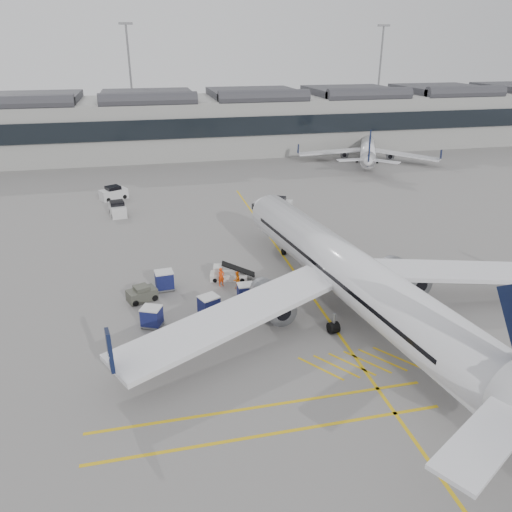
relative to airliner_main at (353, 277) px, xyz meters
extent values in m
plane|color=gray|center=(-12.17, 0.16, -3.54)|extent=(220.00, 220.00, 0.00)
cube|color=#9E9E99|center=(-12.17, 72.16, 1.96)|extent=(200.00, 20.00, 11.00)
cube|color=black|center=(-12.17, 61.96, 2.96)|extent=(200.00, 0.50, 3.60)
cube|color=#38383D|center=(-12.17, 72.16, 8.16)|extent=(200.00, 18.00, 1.40)
cylinder|color=slate|center=(-17.17, 86.16, 8.96)|extent=(0.44, 0.44, 25.00)
cube|color=slate|center=(-17.17, 86.16, 21.66)|extent=(3.00, 0.60, 0.50)
cylinder|color=slate|center=(42.83, 86.16, 8.96)|extent=(0.44, 0.44, 25.00)
cube|color=slate|center=(42.83, 86.16, 21.66)|extent=(3.00, 0.60, 0.50)
cube|color=gold|center=(-2.17, 10.16, -3.53)|extent=(0.25, 60.00, 0.01)
cylinder|color=white|center=(-0.11, 0.77, 0.06)|extent=(9.26, 34.56, 4.30)
cone|color=white|center=(-2.95, 20.00, 0.06)|extent=(4.92, 5.15, 4.30)
cube|color=white|center=(-10.61, -2.51, -0.97)|extent=(19.24, 12.33, 0.40)
cube|color=white|center=(10.88, 0.66, -0.97)|extent=(19.85, 7.30, 0.40)
cylinder|color=slate|center=(-6.76, 0.37, -1.77)|extent=(2.98, 4.42, 2.40)
cylinder|color=slate|center=(6.36, 2.30, -1.77)|extent=(2.98, 4.42, 2.40)
cylinder|color=black|center=(-2.03, 13.78, -3.17)|extent=(0.42, 0.77, 0.73)
cylinder|color=black|center=(-2.52, -2.48, -3.08)|extent=(0.93, 1.02, 0.91)
cylinder|color=black|center=(3.13, -1.64, -3.08)|extent=(0.93, 1.02, 0.91)
cylinder|color=white|center=(26.88, 55.68, -1.17)|extent=(11.89, 21.74, 2.83)
cone|color=white|center=(32.15, 67.34, -1.17)|extent=(3.82, 3.91, 2.83)
cone|color=white|center=(21.48, 43.75, -0.87)|extent=(4.07, 4.46, 2.83)
cube|color=white|center=(19.90, 57.60, -1.85)|extent=(13.02, 4.11, 0.26)
cube|color=white|center=(32.93, 51.70, -1.85)|extent=(11.28, 10.62, 0.26)
cylinder|color=slate|center=(23.05, 57.82, -2.37)|extent=(2.56, 3.12, 1.58)
cylinder|color=slate|center=(31.01, 54.22, -2.37)|extent=(2.56, 3.12, 1.58)
cube|color=black|center=(21.66, 44.16, 1.24)|extent=(2.57, 5.31, 6.30)
cylinder|color=black|center=(30.44, 63.56, -3.30)|extent=(0.39, 0.53, 0.48)
cylinder|color=black|center=(24.39, 54.74, -3.24)|extent=(0.73, 0.77, 0.60)
cylinder|color=black|center=(27.81, 53.19, -3.24)|extent=(0.73, 0.77, 0.60)
cube|color=silver|center=(-8.99, 9.08, -3.21)|extent=(3.83, 2.13, 0.67)
cube|color=black|center=(-8.06, 8.89, -2.45)|extent=(3.37, 1.68, 1.40)
cube|color=silver|center=(-10.02, 9.30, -2.54)|extent=(1.09, 1.38, 0.86)
cylinder|color=black|center=(-10.43, 8.70, -3.33)|extent=(0.44, 0.25, 0.42)
cylinder|color=black|center=(-10.16, 10.01, -3.33)|extent=(0.44, 0.25, 0.42)
cylinder|color=black|center=(-7.83, 8.16, -3.33)|extent=(0.44, 0.25, 0.42)
cylinder|color=black|center=(-7.55, 9.46, -3.33)|extent=(0.44, 0.25, 0.42)
cube|color=gray|center=(-8.27, 4.42, -3.38)|extent=(1.53, 1.26, 0.11)
cube|color=navy|center=(-8.27, 4.42, -2.66)|extent=(1.39, 1.21, 1.30)
cube|color=silver|center=(-8.27, 4.42, -1.98)|extent=(1.44, 1.26, 0.09)
cylinder|color=black|center=(-8.90, 3.92, -3.44)|extent=(0.20, 0.09, 0.20)
cylinder|color=black|center=(-8.90, 4.91, -3.44)|extent=(0.20, 0.09, 0.20)
cylinder|color=black|center=(-7.64, 3.92, -3.44)|extent=(0.20, 0.09, 0.20)
cylinder|color=black|center=(-7.64, 4.91, -3.44)|extent=(0.20, 0.09, 0.20)
cube|color=gray|center=(-15.25, 8.23, -3.35)|extent=(1.90, 1.62, 0.13)
cube|color=navy|center=(-15.25, 8.23, -2.52)|extent=(1.74, 1.55, 1.51)
cube|color=silver|center=(-15.25, 8.23, -1.72)|extent=(1.80, 1.61, 0.10)
cylinder|color=black|center=(-15.93, 7.59, -3.43)|extent=(0.24, 0.12, 0.23)
cylinder|color=black|center=(-16.03, 8.73, -3.43)|extent=(0.24, 0.12, 0.23)
cylinder|color=black|center=(-14.47, 7.72, -3.43)|extent=(0.24, 0.12, 0.23)
cylinder|color=black|center=(-14.58, 8.86, -3.43)|extent=(0.24, 0.12, 0.23)
cube|color=gray|center=(-16.65, 1.75, -3.36)|extent=(2.07, 1.93, 0.12)
cube|color=navy|center=(-16.65, 1.75, -2.58)|extent=(1.92, 1.82, 1.41)
cube|color=silver|center=(-16.65, 1.75, -1.84)|extent=(1.99, 1.89, 0.10)
cylinder|color=black|center=(-17.50, 1.54, -3.43)|extent=(0.24, 0.18, 0.21)
cylinder|color=black|center=(-17.05, 2.52, -3.43)|extent=(0.24, 0.18, 0.21)
cylinder|color=black|center=(-16.25, 0.98, -3.43)|extent=(0.24, 0.18, 0.21)
cylinder|color=black|center=(-15.81, 1.96, -3.43)|extent=(0.24, 0.18, 0.21)
cube|color=gray|center=(-11.85, 2.54, -3.36)|extent=(2.11, 1.95, 0.12)
cube|color=navy|center=(-11.85, 2.54, -2.57)|extent=(1.95, 1.85, 1.44)
cube|color=silver|center=(-11.85, 2.54, -1.81)|extent=(2.01, 1.91, 0.10)
cylinder|color=black|center=(-12.27, 1.76, -3.43)|extent=(0.24, 0.18, 0.22)
cylinder|color=black|center=(-12.70, 2.76, -3.43)|extent=(0.24, 0.18, 0.22)
cylinder|color=black|center=(-10.99, 2.31, -3.43)|extent=(0.24, 0.18, 0.22)
cylinder|color=black|center=(-11.42, 3.32, -3.43)|extent=(0.24, 0.18, 0.22)
imported|color=#F2410C|center=(-9.92, 7.83, -2.60)|extent=(0.80, 0.68, 1.87)
imported|color=orange|center=(-8.57, 7.08, -2.71)|extent=(1.01, 0.94, 1.65)
cube|color=#4A4B40|center=(-17.37, 6.53, -2.98)|extent=(2.92, 2.32, 1.02)
cube|color=#4A4B40|center=(-17.37, 6.53, -2.37)|extent=(1.57, 1.57, 0.51)
cylinder|color=black|center=(-18.00, 5.59, -3.26)|extent=(0.62, 0.44, 0.57)
cylinder|color=black|center=(-18.46, 6.82, -3.26)|extent=(0.62, 0.44, 0.57)
cylinder|color=black|center=(-16.29, 6.23, -3.26)|extent=(0.62, 0.44, 0.57)
cylinder|color=black|center=(-16.75, 7.47, -3.26)|extent=(0.62, 0.44, 0.57)
cone|color=#F24C0A|center=(1.23, 20.03, -3.25)|extent=(0.41, 0.41, 0.57)
cone|color=#F24C0A|center=(5.72, 7.07, -3.28)|extent=(0.38, 0.38, 0.53)
cube|color=silver|center=(-20.86, 39.83, -2.79)|extent=(4.29, 3.42, 1.49)
cube|color=black|center=(-20.86, 39.83, -1.89)|extent=(2.52, 2.47, 0.64)
cylinder|color=black|center=(-21.63, 38.50, -3.22)|extent=(0.68, 0.49, 0.64)
cylinder|color=black|center=(-22.38, 40.03, -3.22)|extent=(0.68, 0.49, 0.64)
cylinder|color=black|center=(-19.33, 39.63, -3.22)|extent=(0.68, 0.49, 0.64)
cylinder|color=black|center=(-20.08, 41.16, -3.22)|extent=(0.68, 0.49, 0.64)
cube|color=silver|center=(-20.11, 31.92, -2.80)|extent=(2.49, 4.07, 1.48)
cube|color=black|center=(-20.11, 31.92, -1.90)|extent=(2.08, 2.17, 0.63)
cylinder|color=black|center=(-19.07, 30.80, -3.22)|extent=(0.33, 0.66, 0.63)
cylinder|color=black|center=(-20.74, 30.53, -3.22)|extent=(0.33, 0.66, 0.63)
cylinder|color=black|center=(-19.48, 33.30, -3.22)|extent=(0.33, 0.66, 0.63)
cylinder|color=black|center=(-21.15, 33.03, -3.22)|extent=(0.33, 0.66, 0.63)
cube|color=silver|center=(1.51, 29.05, -2.82)|extent=(4.14, 3.40, 1.44)
cube|color=black|center=(1.51, 29.05, -1.94)|extent=(2.46, 2.42, 0.62)
cylinder|color=black|center=(0.03, 28.91, -3.23)|extent=(0.65, 0.49, 0.62)
cylinder|color=black|center=(0.81, 30.36, -3.23)|extent=(0.65, 0.49, 0.62)
cylinder|color=black|center=(2.20, 27.73, -3.23)|extent=(0.65, 0.49, 0.62)
cylinder|color=black|center=(2.98, 29.18, -3.23)|extent=(0.65, 0.49, 0.62)
camera|label=1|loc=(-16.29, -34.65, 17.94)|focal=35.00mm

